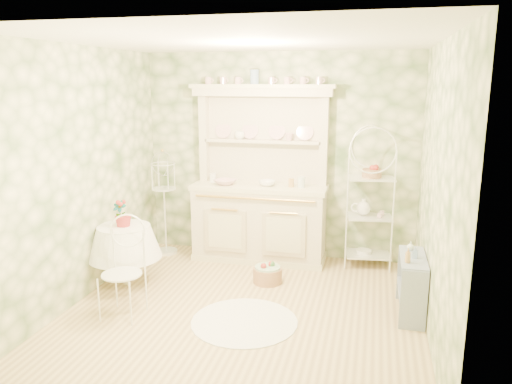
% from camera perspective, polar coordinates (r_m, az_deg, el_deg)
% --- Properties ---
extents(floor, '(3.60, 3.60, 0.00)m').
position_cam_1_polar(floor, '(5.34, -1.29, -13.30)').
color(floor, '#CFB57C').
rests_on(floor, ground).
extents(ceiling, '(3.60, 3.60, 0.00)m').
position_cam_1_polar(ceiling, '(4.82, -1.45, 16.97)').
color(ceiling, white).
rests_on(ceiling, floor).
extents(wall_left, '(3.60, 3.60, 0.00)m').
position_cam_1_polar(wall_left, '(5.63, -19.36, 1.84)').
color(wall_left, beige).
rests_on(wall_left, floor).
extents(wall_right, '(3.60, 3.60, 0.00)m').
position_cam_1_polar(wall_right, '(4.78, 19.98, -0.03)').
color(wall_right, beige).
rests_on(wall_right, floor).
extents(wall_back, '(3.60, 3.60, 0.00)m').
position_cam_1_polar(wall_back, '(6.63, 2.63, 4.07)').
color(wall_back, beige).
rests_on(wall_back, floor).
extents(wall_front, '(3.60, 3.60, 0.00)m').
position_cam_1_polar(wall_front, '(3.25, -9.56, -5.17)').
color(wall_front, beige).
rests_on(wall_front, floor).
extents(kitchen_dresser, '(1.87, 0.61, 2.29)m').
position_cam_1_polar(kitchen_dresser, '(6.44, 0.39, 1.97)').
color(kitchen_dresser, beige).
rests_on(kitchen_dresser, floor).
extents(bakers_rack, '(0.58, 0.45, 1.74)m').
position_cam_1_polar(bakers_rack, '(6.43, 12.95, -0.88)').
color(bakers_rack, white).
rests_on(bakers_rack, floor).
extents(side_shelf, '(0.26, 0.67, 0.57)m').
position_cam_1_polar(side_shelf, '(5.37, 17.32, -10.41)').
color(side_shelf, '#8A97AD').
rests_on(side_shelf, floor).
extents(round_table, '(0.74, 0.74, 0.78)m').
position_cam_1_polar(round_table, '(5.99, -14.72, -6.75)').
color(round_table, white).
rests_on(round_table, floor).
extents(cafe_chair, '(0.45, 0.45, 0.80)m').
position_cam_1_polar(cafe_chair, '(5.22, -15.06, -9.58)').
color(cafe_chair, white).
rests_on(cafe_chair, floor).
extents(birdcage_stand, '(0.35, 0.35, 1.36)m').
position_cam_1_polar(birdcage_stand, '(6.89, -10.41, -1.51)').
color(birdcage_stand, white).
rests_on(birdcage_stand, floor).
extents(floor_basket, '(0.34, 0.34, 0.21)m').
position_cam_1_polar(floor_basket, '(5.96, 1.33, -9.36)').
color(floor_basket, tan).
rests_on(floor_basket, floor).
extents(lace_rug, '(1.37, 1.37, 0.01)m').
position_cam_1_polar(lace_rug, '(5.10, -1.34, -14.58)').
color(lace_rug, white).
rests_on(lace_rug, floor).
extents(bowl_floral, '(0.35, 0.35, 0.07)m').
position_cam_1_polar(bowl_floral, '(6.50, -3.53, 0.91)').
color(bowl_floral, white).
rests_on(bowl_floral, kitchen_dresser).
extents(bowl_white, '(0.26, 0.26, 0.07)m').
position_cam_1_polar(bowl_white, '(6.42, 1.27, 0.78)').
color(bowl_white, white).
rests_on(bowl_white, kitchen_dresser).
extents(cup_left, '(0.17, 0.17, 0.10)m').
position_cam_1_polar(cup_left, '(6.60, -1.88, 6.31)').
color(cup_left, white).
rests_on(cup_left, kitchen_dresser).
extents(cup_right, '(0.11, 0.11, 0.10)m').
position_cam_1_polar(cup_right, '(6.45, 3.82, 6.15)').
color(cup_right, white).
rests_on(cup_right, kitchen_dresser).
extents(potted_geranium, '(0.16, 0.11, 0.30)m').
position_cam_1_polar(potted_geranium, '(5.84, -15.28, -2.56)').
color(potted_geranium, '#3F7238').
rests_on(potted_geranium, round_table).
extents(bottle_amber, '(0.06, 0.06, 0.15)m').
position_cam_1_polar(bottle_amber, '(5.06, 16.97, -7.02)').
color(bottle_amber, tan).
rests_on(bottle_amber, side_shelf).
extents(bottle_blue, '(0.06, 0.06, 0.11)m').
position_cam_1_polar(bottle_blue, '(5.22, 17.72, -6.80)').
color(bottle_blue, '#7E9DC3').
rests_on(bottle_blue, side_shelf).
extents(bottle_glass, '(0.08, 0.08, 0.09)m').
position_cam_1_polar(bottle_glass, '(5.44, 17.25, -6.02)').
color(bottle_glass, silver).
rests_on(bottle_glass, side_shelf).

